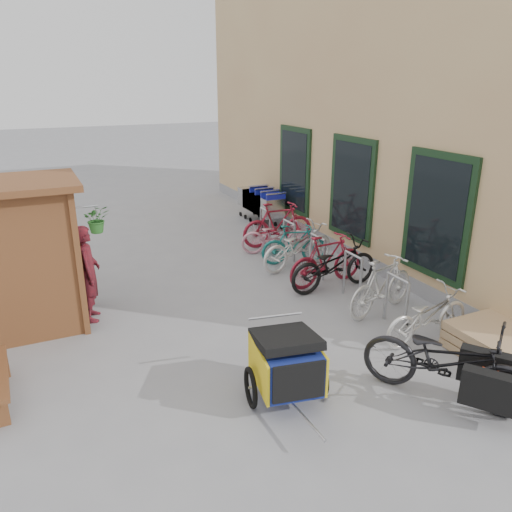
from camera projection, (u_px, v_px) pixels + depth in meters
name	position (u px, v px, depth m)	size (l,w,h in m)	color
ground	(269.00, 356.00, 7.29)	(80.00, 80.00, 0.00)	gray
building	(421.00, 93.00, 12.55)	(6.07, 13.00, 7.00)	tan
kiosk	(4.00, 238.00, 7.57)	(2.49, 1.65, 2.40)	brown
bike_rack	(318.00, 252.00, 10.08)	(0.05, 5.35, 0.86)	#A5A8AD
pallet_stack	(497.00, 343.00, 7.22)	(1.00, 1.20, 0.40)	tan
shopping_carts	(260.00, 202.00, 13.88)	(0.58, 1.96, 1.04)	silver
child_trailer	(286.00, 361.00, 6.15)	(1.05, 1.69, 0.97)	navy
cargo_bike	(448.00, 362.00, 6.14)	(1.76, 2.11, 1.08)	black
person_kiosk	(88.00, 273.00, 8.18)	(0.60, 0.39, 1.63)	maroon
bike_0	(428.00, 315.00, 7.60)	(0.57, 1.62, 0.85)	silver
bike_1	(382.00, 285.00, 8.51)	(0.47, 1.66, 1.00)	silver
bike_2	(334.00, 265.00, 9.48)	(0.66, 1.89, 0.99)	black
bike_3	(327.00, 260.00, 9.68)	(0.48, 1.70, 1.02)	maroon
bike_4	(298.00, 246.00, 10.56)	(0.64, 1.84, 0.97)	silver
bike_5	(294.00, 244.00, 10.81)	(0.41, 1.47, 0.88)	#1C706B
bike_6	(276.00, 236.00, 11.48)	(0.56, 1.59, 0.84)	#C37E8F
bike_7	(278.00, 224.00, 11.97)	(0.50, 1.78, 1.07)	maroon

